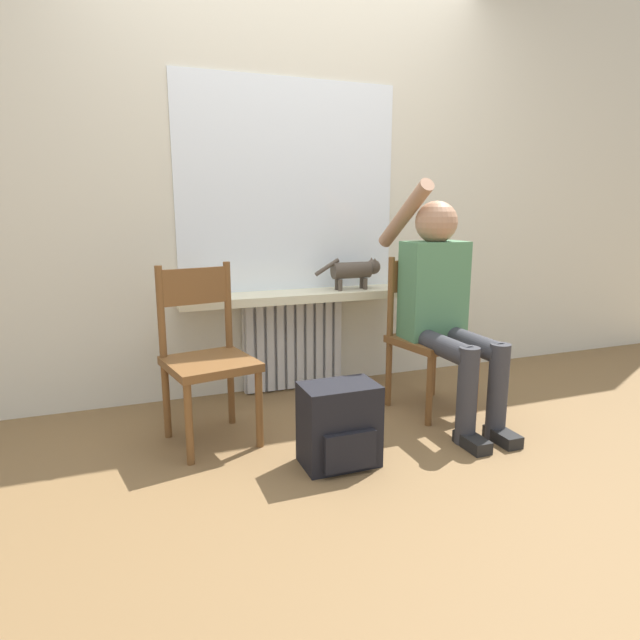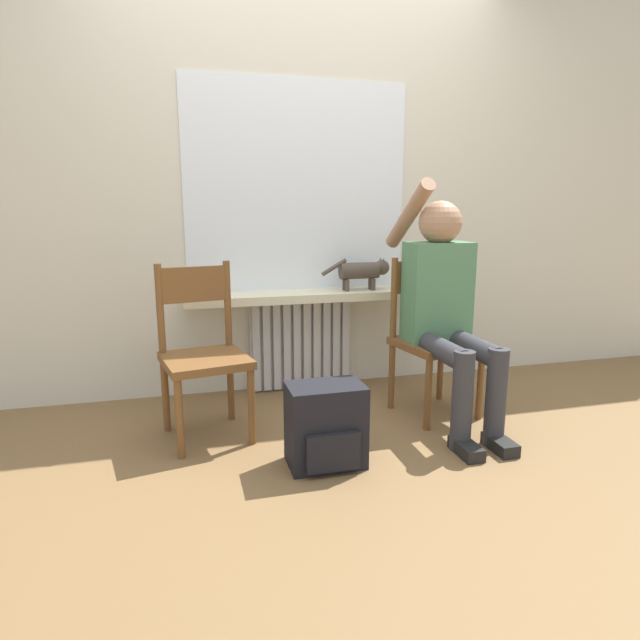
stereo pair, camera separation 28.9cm
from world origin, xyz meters
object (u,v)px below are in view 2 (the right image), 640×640
object	(u,v)px
chair_right	(432,336)
person	(446,302)
cat	(364,270)
backpack	(326,426)
chair_left	(203,351)

from	to	relation	value
chair_right	person	world-z (taller)	person
cat	backpack	size ratio (longest dim) A/B	1.17
cat	backpack	xyz separation A→B (m)	(-0.51, -0.96, -0.57)
chair_right	cat	xyz separation A→B (m)	(-0.24, 0.48, 0.32)
chair_right	backpack	bearing A→B (deg)	-157.64
chair_right	person	size ratio (longest dim) A/B	0.67
chair_right	cat	distance (m)	0.62
chair_left	cat	distance (m)	1.16
backpack	cat	bearing A→B (deg)	62.06
person	cat	distance (m)	0.66
chair_right	backpack	world-z (taller)	chair_right
chair_left	backpack	xyz separation A→B (m)	(0.50, -0.48, -0.25)
person	cat	xyz separation A→B (m)	(-0.24, 0.60, 0.10)
person	backpack	distance (m)	0.95
chair_left	person	distance (m)	1.28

